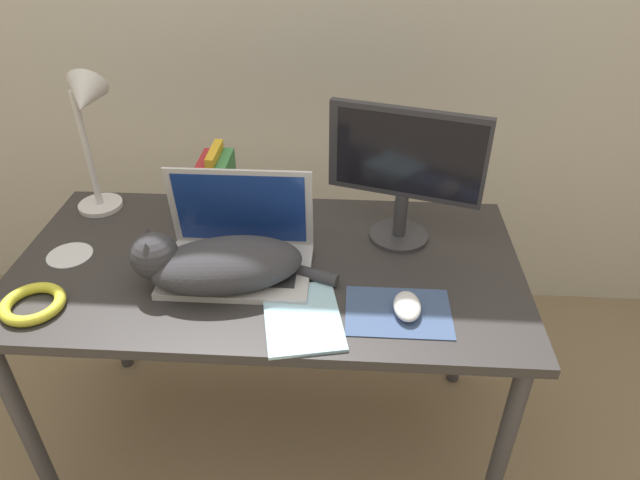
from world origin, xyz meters
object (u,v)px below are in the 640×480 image
book_row (217,186)px  cable_coil (33,304)px  cat (216,264)px  laptop (238,251)px  external_monitor (405,167)px  desk_lamp (87,121)px  computer_mouse (407,306)px  webcam (291,197)px  cd_disc (70,255)px  notepad (302,317)px

book_row → cable_coil: (-0.36, -0.44, -0.08)m
cat → laptop: bearing=63.2°
book_row → external_monitor: bearing=-9.5°
desk_lamp → external_monitor: bearing=-5.5°
computer_mouse → webcam: webcam is taller
cd_disc → cable_coil: bearing=-88.3°
book_row → cd_disc: bearing=-147.8°
computer_mouse → cable_coil: (-0.88, -0.04, -0.01)m
cat → external_monitor: external_monitor is taller
cat → external_monitor: 0.54m
laptop → external_monitor: external_monitor is taller
laptop → cable_coil: size_ratio=2.50×
external_monitor → cable_coil: 0.97m
computer_mouse → desk_lamp: 0.99m
cat → cable_coil: cat is taller
book_row → notepad: bearing=-57.2°
cd_disc → webcam: bearing=24.8°
computer_mouse → notepad: (-0.24, -0.04, -0.02)m
cat → webcam: cat is taller
laptop → webcam: bearing=69.4°
webcam → cd_disc: bearing=-155.2°
cd_disc → computer_mouse: bearing=-11.3°
cat → computer_mouse: bearing=-9.5°
desk_lamp → computer_mouse: bearing=-24.9°
external_monitor → webcam: (-0.31, 0.12, -0.17)m
notepad → cd_disc: 0.68m
book_row → cable_coil: book_row is taller
notepad → webcam: bearing=98.7°
cat → webcam: 0.39m
laptop → cd_disc: size_ratio=3.12×
laptop → webcam: (0.11, 0.29, 0.00)m
cable_coil → desk_lamp: bearing=87.5°
cable_coil → cat: bearing=15.4°
external_monitor → cable_coil: (-0.88, -0.36, -0.21)m
laptop → cable_coil: bearing=-157.1°
external_monitor → book_row: (-0.53, 0.09, -0.12)m
cd_disc → external_monitor: bearing=9.0°
computer_mouse → cd_disc: computer_mouse is taller
computer_mouse → desk_lamp: (-0.86, 0.40, 0.27)m
cat → webcam: (0.15, 0.36, -0.02)m
laptop → book_row: (-0.10, 0.25, 0.05)m
cat → book_row: bearing=101.0°
book_row → notepad: size_ratio=0.79×
notepad → cable_coil: bearing=-179.8°
external_monitor → cd_disc: 0.93m
external_monitor → webcam: size_ratio=5.04×
external_monitor → notepad: external_monitor is taller
webcam → cd_disc: (-0.57, -0.27, -0.05)m
laptop → computer_mouse: size_ratio=3.59×
computer_mouse → cd_disc: bearing=168.7°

